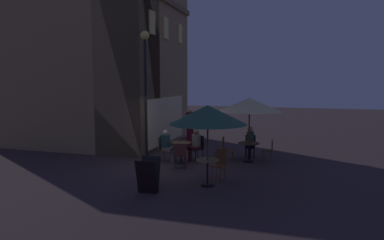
{
  "coord_description": "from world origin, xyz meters",
  "views": [
    {
      "loc": [
        -11.32,
        -4.4,
        3.06
      ],
      "look_at": [
        0.77,
        -0.75,
        1.63
      ],
      "focal_mm": 32.26,
      "sensor_mm": 36.0,
      "label": 1
    }
  ],
  "objects_px": {
    "patio_umbrella_0": "(208,115)",
    "patron_seated_2": "(195,143)",
    "cafe_chair_4": "(163,147)",
    "cafe_table_0": "(207,167)",
    "cafe_chair_0": "(220,162)",
    "cafe_chair_2": "(269,149)",
    "patron_standing_3": "(190,128)",
    "cafe_chair_3": "(250,144)",
    "cafe_table_1": "(249,147)",
    "cafe_chair_5": "(180,153)",
    "menu_sandwich_board": "(148,175)",
    "cafe_chair_6": "(198,146)",
    "street_lamp_near_corner": "(145,74)",
    "cafe_chair_1": "(226,147)",
    "patron_seated_0": "(250,140)",
    "patio_umbrella_1": "(250,105)",
    "patron_seated_1": "(166,144)",
    "cafe_table_2": "(181,148)"
  },
  "relations": [
    {
      "from": "cafe_chair_3",
      "to": "cafe_chair_6",
      "type": "xyz_separation_m",
      "value": [
        -1.11,
        1.86,
        0.02
      ]
    },
    {
      "from": "patron_seated_2",
      "to": "patron_standing_3",
      "type": "relative_size",
      "value": 0.65
    },
    {
      "from": "patio_umbrella_0",
      "to": "cafe_chair_1",
      "type": "relative_size",
      "value": 2.55
    },
    {
      "from": "patio_umbrella_0",
      "to": "patron_seated_2",
      "type": "relative_size",
      "value": 1.97
    },
    {
      "from": "menu_sandwich_board",
      "to": "patron_seated_0",
      "type": "bearing_deg",
      "value": -29.14
    },
    {
      "from": "cafe_chair_2",
      "to": "patron_standing_3",
      "type": "bearing_deg",
      "value": -27.52
    },
    {
      "from": "cafe_chair_3",
      "to": "cafe_chair_4",
      "type": "xyz_separation_m",
      "value": [
        -1.65,
        3.11,
        0.02
      ]
    },
    {
      "from": "cafe_chair_5",
      "to": "patron_seated_1",
      "type": "relative_size",
      "value": 0.75
    },
    {
      "from": "cafe_chair_2",
      "to": "cafe_chair_6",
      "type": "distance_m",
      "value": 2.69
    },
    {
      "from": "cafe_chair_4",
      "to": "cafe_table_1",
      "type": "bearing_deg",
      "value": 21.91
    },
    {
      "from": "cafe_chair_6",
      "to": "patron_seated_0",
      "type": "xyz_separation_m",
      "value": [
        0.96,
        -1.87,
        0.15
      ]
    },
    {
      "from": "cafe_table_0",
      "to": "patio_umbrella_0",
      "type": "bearing_deg",
      "value": 180.0
    },
    {
      "from": "cafe_chair_6",
      "to": "patron_seated_0",
      "type": "relative_size",
      "value": 0.76
    },
    {
      "from": "cafe_chair_3",
      "to": "patron_seated_2",
      "type": "xyz_separation_m",
      "value": [
        -1.23,
        1.95,
        0.14
      ]
    },
    {
      "from": "menu_sandwich_board",
      "to": "cafe_chair_1",
      "type": "xyz_separation_m",
      "value": [
        4.37,
        -1.29,
        0.06
      ]
    },
    {
      "from": "patio_umbrella_1",
      "to": "cafe_chair_3",
      "type": "relative_size",
      "value": 2.74
    },
    {
      "from": "cafe_chair_5",
      "to": "menu_sandwich_board",
      "type": "bearing_deg",
      "value": 164.48
    },
    {
      "from": "cafe_chair_4",
      "to": "cafe_chair_5",
      "type": "xyz_separation_m",
      "value": [
        -0.91,
        -0.99,
        -0.01
      ]
    },
    {
      "from": "patio_umbrella_0",
      "to": "cafe_chair_1",
      "type": "xyz_separation_m",
      "value": [
        3.28,
        0.11,
        -1.54
      ]
    },
    {
      "from": "patron_seated_2",
      "to": "patron_seated_0",
      "type": "bearing_deg",
      "value": 155.82
    },
    {
      "from": "cafe_table_1",
      "to": "patron_seated_1",
      "type": "bearing_deg",
      "value": 105.35
    },
    {
      "from": "patio_umbrella_1",
      "to": "cafe_chair_6",
      "type": "xyz_separation_m",
      "value": [
        -0.27,
        1.91,
        -1.61
      ]
    },
    {
      "from": "cafe_chair_0",
      "to": "cafe_chair_4",
      "type": "height_order",
      "value": "cafe_chair_4"
    },
    {
      "from": "menu_sandwich_board",
      "to": "cafe_chair_2",
      "type": "bearing_deg",
      "value": -39.96
    },
    {
      "from": "cafe_chair_0",
      "to": "cafe_chair_6",
      "type": "xyz_separation_m",
      "value": [
        2.31,
        1.34,
        0.01
      ]
    },
    {
      "from": "cafe_chair_2",
      "to": "patron_seated_1",
      "type": "xyz_separation_m",
      "value": [
        -0.85,
        3.79,
        0.16
      ]
    },
    {
      "from": "menu_sandwich_board",
      "to": "patron_seated_0",
      "type": "distance_m",
      "value": 5.57
    },
    {
      "from": "cafe_chair_0",
      "to": "patron_seated_0",
      "type": "relative_size",
      "value": 0.75
    },
    {
      "from": "cafe_table_1",
      "to": "cafe_chair_5",
      "type": "height_order",
      "value": "cafe_chair_5"
    },
    {
      "from": "cafe_chair_2",
      "to": "patio_umbrella_0",
      "type": "bearing_deg",
      "value": 63.95
    },
    {
      "from": "cafe_chair_2",
      "to": "patron_standing_3",
      "type": "height_order",
      "value": "patron_standing_3"
    },
    {
      "from": "patron_standing_3",
      "to": "menu_sandwich_board",
      "type": "bearing_deg",
      "value": 54.02
    },
    {
      "from": "cafe_table_0",
      "to": "cafe_chair_0",
      "type": "relative_size",
      "value": 0.83
    },
    {
      "from": "cafe_chair_5",
      "to": "cafe_chair_6",
      "type": "height_order",
      "value": "cafe_chair_6"
    },
    {
      "from": "cafe_chair_1",
      "to": "patron_seated_0",
      "type": "bearing_deg",
      "value": 37.64
    },
    {
      "from": "street_lamp_near_corner",
      "to": "cafe_chair_0",
      "type": "bearing_deg",
      "value": -112.38
    },
    {
      "from": "cafe_chair_1",
      "to": "patron_standing_3",
      "type": "relative_size",
      "value": 0.5
    },
    {
      "from": "cafe_chair_4",
      "to": "patio_umbrella_0",
      "type": "bearing_deg",
      "value": -39.25
    },
    {
      "from": "cafe_table_1",
      "to": "patio_umbrella_1",
      "type": "bearing_deg",
      "value": 0.0
    },
    {
      "from": "cafe_chair_4",
      "to": "cafe_chair_5",
      "type": "distance_m",
      "value": 1.35
    },
    {
      "from": "cafe_table_2",
      "to": "patron_seated_0",
      "type": "relative_size",
      "value": 0.63
    },
    {
      "from": "menu_sandwich_board",
      "to": "patron_seated_2",
      "type": "relative_size",
      "value": 0.79
    },
    {
      "from": "cafe_table_2",
      "to": "patron_seated_0",
      "type": "xyz_separation_m",
      "value": [
        1.61,
        -2.35,
        0.13
      ]
    },
    {
      "from": "menu_sandwich_board",
      "to": "cafe_chair_2",
      "type": "relative_size",
      "value": 1.09
    },
    {
      "from": "cafe_chair_6",
      "to": "street_lamp_near_corner",
      "type": "bearing_deg",
      "value": -21.72
    },
    {
      "from": "street_lamp_near_corner",
      "to": "patron_seated_2",
      "type": "distance_m",
      "value": 3.22
    },
    {
      "from": "patio_umbrella_0",
      "to": "patron_seated_2",
      "type": "distance_m",
      "value": 3.52
    },
    {
      "from": "cafe_chair_0",
      "to": "cafe_chair_3",
      "type": "height_order",
      "value": "cafe_chair_0"
    },
    {
      "from": "cafe_table_1",
      "to": "cafe_chair_6",
      "type": "bearing_deg",
      "value": 97.95
    },
    {
      "from": "cafe_table_0",
      "to": "patron_seated_0",
      "type": "bearing_deg",
      "value": -10.05
    }
  ]
}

